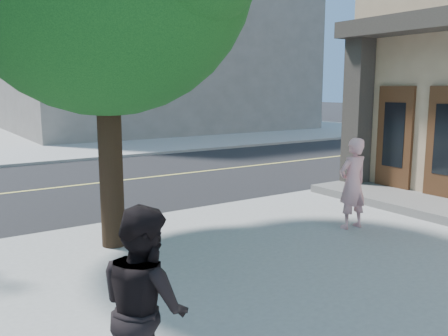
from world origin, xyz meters
TOP-DOWN VIEW (x-y plane):
  - sidewalk_ne at (13.50, 21.50)m, footprint 29.00×25.00m
  - filler_ne at (14.00, 22.00)m, footprint 18.00×16.00m
  - man_on_phone at (6.78, -2.99)m, footprint 0.66×0.46m
  - pedestrian at (1.35, -5.57)m, footprint 0.71×0.88m

SIDE VIEW (x-z plane):
  - sidewalk_ne at x=13.50m, z-range 0.00..0.12m
  - pedestrian at x=1.35m, z-range 0.12..1.85m
  - man_on_phone at x=6.78m, z-range 0.12..1.86m
  - filler_ne at x=14.00m, z-range 0.12..14.12m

